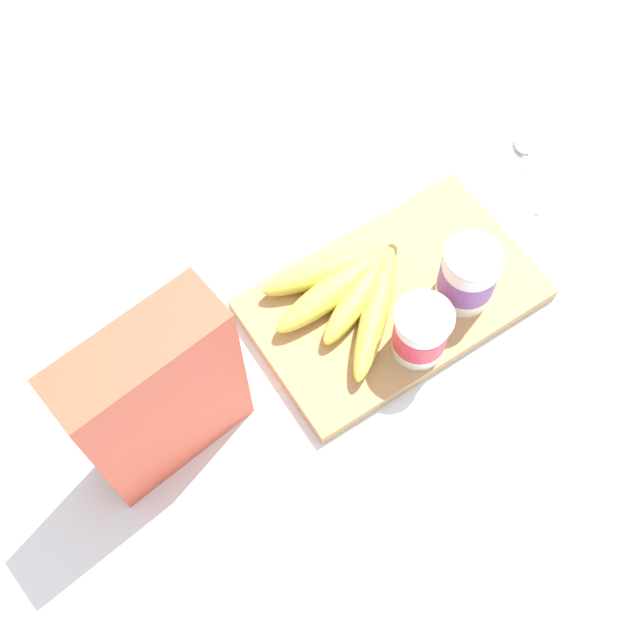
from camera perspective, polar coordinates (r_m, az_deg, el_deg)
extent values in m
plane|color=white|center=(1.02, 5.19, 1.25)|extent=(2.40, 2.40, 0.00)
cube|color=tan|center=(1.01, 5.23, 1.51)|extent=(0.35, 0.22, 0.02)
cube|color=#D85138|center=(0.84, -11.49, -5.46)|extent=(0.18, 0.09, 0.25)
cylinder|color=white|center=(0.97, 10.49, 3.10)|extent=(0.07, 0.07, 0.09)
cylinder|color=#7A4C99|center=(0.97, 10.49, 3.10)|extent=(0.07, 0.07, 0.04)
cylinder|color=silver|center=(0.93, 10.95, 4.52)|extent=(0.07, 0.07, 0.00)
cylinder|color=white|center=(0.93, 7.18, -0.90)|extent=(0.06, 0.06, 0.08)
cylinder|color=#DB384C|center=(0.93, 7.18, -0.90)|extent=(0.06, 0.06, 0.04)
cylinder|color=silver|center=(0.90, 7.47, 0.24)|extent=(0.07, 0.07, 0.00)
ellipsoid|color=#DCD049|center=(0.99, 0.58, 3.55)|extent=(0.18, 0.07, 0.03)
ellipsoid|color=#DCD049|center=(0.98, 1.14, 2.24)|extent=(0.19, 0.06, 0.04)
ellipsoid|color=#DCD049|center=(0.98, 2.82, 1.76)|extent=(0.16, 0.09, 0.03)
ellipsoid|color=#DCD049|center=(0.96, 3.97, 0.54)|extent=(0.16, 0.15, 0.04)
cylinder|color=brown|center=(1.02, 5.09, 4.81)|extent=(0.01, 0.01, 0.02)
cylinder|color=silver|center=(1.15, 14.77, 9.62)|extent=(0.06, 0.10, 0.01)
ellipsoid|color=silver|center=(1.18, 14.27, 12.05)|extent=(0.04, 0.04, 0.01)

